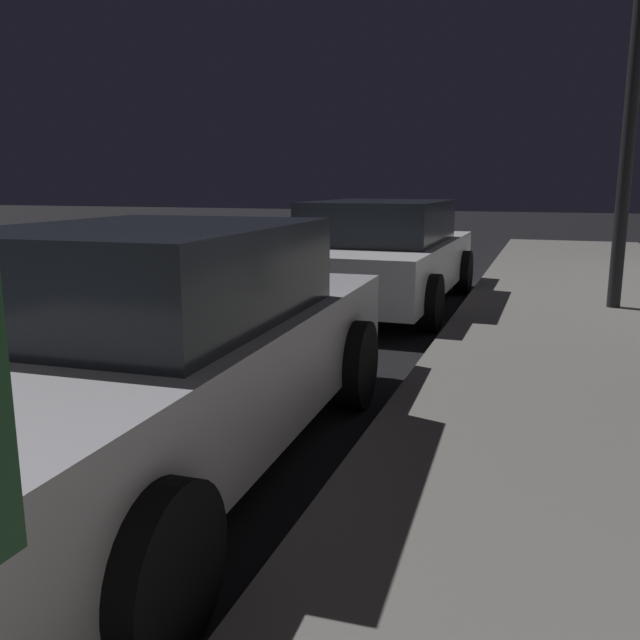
% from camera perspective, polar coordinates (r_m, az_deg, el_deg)
% --- Properties ---
extents(car_silver, '(2.11, 4.61, 1.43)m').
position_cam_1_polar(car_silver, '(3.97, -14.50, -2.69)').
color(car_silver, '#B7B7BF').
rests_on(car_silver, ground).
extents(car_white, '(2.12, 4.51, 1.43)m').
position_cam_1_polar(car_white, '(9.09, 5.29, 5.70)').
color(car_white, silver).
rests_on(car_white, ground).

